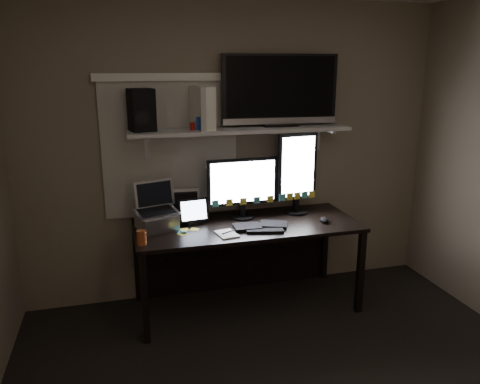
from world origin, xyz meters
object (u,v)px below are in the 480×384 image
object	(u,v)px
monitor_portrait	(297,173)
laptop	(156,208)
cup	(142,238)
desk	(243,239)
tablet	(194,212)
keyboard	(261,226)
speaker	(141,110)
mouse	(324,220)
tv	(280,90)
monitor_landscape	(243,188)
game_console	(203,108)

from	to	relation	value
monitor_portrait	laptop	xyz separation A→B (m)	(-1.20, -0.13, -0.17)
cup	desk	bearing A→B (deg)	23.18
monitor_portrait	desk	bearing A→B (deg)	179.37
tablet	keyboard	bearing A→B (deg)	-31.12
cup	speaker	bearing A→B (deg)	80.86
mouse	tablet	distance (m)	1.06
cup	keyboard	bearing A→B (deg)	7.61
mouse	tv	world-z (taller)	tv
mouse	cup	world-z (taller)	cup
monitor_landscape	mouse	size ratio (longest dim) A/B	5.46
speaker	desk	bearing A→B (deg)	-17.93
monitor_landscape	tv	xyz separation A→B (m)	(0.34, 0.10, 0.78)
monitor_landscape	speaker	distance (m)	1.02
mouse	laptop	xyz separation A→B (m)	(-1.33, 0.17, 0.16)
laptop	speaker	world-z (taller)	speaker
monitor_portrait	game_console	xyz separation A→B (m)	(-0.80, 0.03, 0.56)
laptop	monitor_portrait	bearing A→B (deg)	-10.22
desk	mouse	xyz separation A→B (m)	(0.62, -0.25, 0.20)
tablet	cup	world-z (taller)	tablet
mouse	tv	bearing A→B (deg)	137.56
mouse	tv	size ratio (longest dim) A/B	0.11
keyboard	tablet	xyz separation A→B (m)	(-0.50, 0.22, 0.09)
tv	monitor_landscape	bearing A→B (deg)	-161.33
monitor_landscape	desk	bearing A→B (deg)	-96.75
tablet	tv	xyz separation A→B (m)	(0.76, 0.15, 0.93)
laptop	cup	xyz separation A→B (m)	(-0.14, -0.29, -0.13)
cup	tv	size ratio (longest dim) A/B	0.11
desk	monitor_portrait	xyz separation A→B (m)	(0.49, 0.05, 0.53)
keyboard	cup	bearing A→B (deg)	-159.92
desk	monitor_landscape	world-z (taller)	monitor_landscape
monitor_landscape	game_console	xyz separation A→B (m)	(-0.31, 0.05, 0.65)
keyboard	laptop	world-z (taller)	laptop
desk	monitor_landscape	distance (m)	0.44
monitor_landscape	tv	bearing A→B (deg)	14.07
monitor_portrait	keyboard	size ratio (longest dim) A/B	1.62
laptop	game_console	distance (m)	0.86
monitor_portrait	tablet	world-z (taller)	monitor_portrait
desk	tv	world-z (taller)	tv
tv	cup	bearing A→B (deg)	-155.22
mouse	tablet	bearing A→B (deg)	179.22
monitor_portrait	game_console	size ratio (longest dim) A/B	2.14
game_console	monitor_portrait	bearing A→B (deg)	-19.54
monitor_portrait	laptop	bearing A→B (deg)	179.97
tv	game_console	xyz separation A→B (m)	(-0.65, -0.05, -0.12)
monitor_portrait	keyboard	world-z (taller)	monitor_portrait
cup	game_console	world-z (taller)	game_console
tablet	game_console	distance (m)	0.82
tablet	mouse	bearing A→B (deg)	-19.70
monitor_portrait	tablet	xyz separation A→B (m)	(-0.91, -0.07, -0.25)
keyboard	speaker	world-z (taller)	speaker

